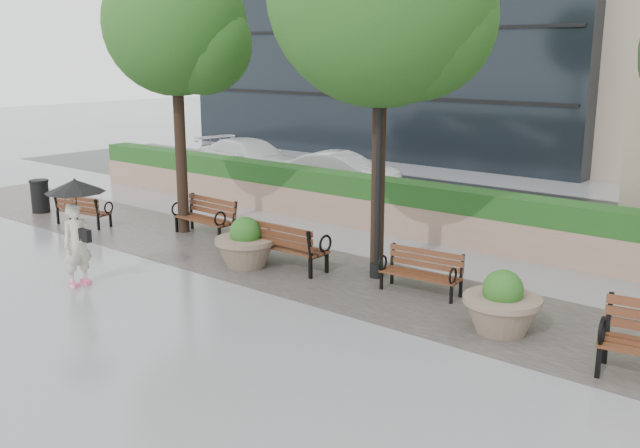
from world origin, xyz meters
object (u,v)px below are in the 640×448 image
Objects in this scene: bench_2 at (286,255)px; planter_right at (502,308)px; car_left at (251,159)px; trash_bin at (40,197)px; planter_left at (246,247)px; bench_1 at (205,225)px; bench_0 at (84,217)px; car_right at (341,172)px; bench_3 at (421,281)px; pedestrian at (77,222)px; lamppost at (378,196)px.

planter_right is (5.13, -0.43, 0.12)m from bench_2.
bench_2 is 11.30m from car_left.
trash_bin is at bearing -176.82° from car_left.
planter_left is 8.38m from trash_bin.
bench_1 is 2.93m from planter_left.
car_right is (2.31, 8.19, 0.40)m from bench_0.
planter_right is at bearing 0.31° from planter_left.
bench_0 is 3.58m from bench_1.
planter_left is 11.06m from car_left.
bench_3 is at bearing 157.92° from planter_right.
pedestrian is at bearing -158.25° from planter_right.
bench_0 is 0.87× the size of bench_2.
bench_2 is at bearing -30.64° from pedestrian.
pedestrian is (6.76, -2.98, 0.83)m from trash_bin.
trash_bin is (-14.27, -0.02, 0.03)m from planter_right.
car_left is at bearing 33.42° from pedestrian.
lamppost is at bearing 23.64° from planter_left.
car_left is at bearing 146.82° from lamppost.
trash_bin is 7.44m from pedestrian.
trash_bin is 0.18× the size of car_left.
planter_left is (-0.76, -0.46, 0.13)m from bench_2.
bench_3 is 2.22m from planter_right.
bench_1 is at bearing -12.25° from bench_2.
lamppost is (5.28, -0.06, 1.43)m from bench_1.
planter_left is 1.45× the size of trash_bin.
planter_left is 3.48m from pedestrian.
bench_1 is at bearing 172.17° from planter_right.
lamppost is (-1.22, 0.28, 1.46)m from bench_3.
trash_bin is at bearing 2.86° from bench_2.
planter_left is 5.89m from planter_right.
bench_2 is 9.15m from trash_bin.
trash_bin is 9.33m from car_right.
car_right reaches higher than bench_3.
trash_bin is (-12.22, -0.85, 0.20)m from bench_3.
planter_left is at bearing 169.70° from bench_0.
planter_left is 8.88m from car_right.
planter_right is 15.74m from car_left.
bench_3 is 0.75× the size of pedestrian.
bench_1 is 5.84m from trash_bin.
bench_0 is 5.99m from planter_left.
bench_2 is at bearing -10.10° from bench_1.
lamppost reaches higher than car_right.
pedestrian is (2.06, -11.04, 0.64)m from car_right.
bench_2 is 3.11m from bench_3.
bench_1 is 0.46× the size of lamppost.
pedestrian is at bearing -150.44° from bench_3.
car_left reaches higher than bench_2.
planter_left reaches higher than bench_3.
trash_bin is (-8.38, 0.02, 0.02)m from planter_left.
bench_2 is at bearing 31.43° from planter_left.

